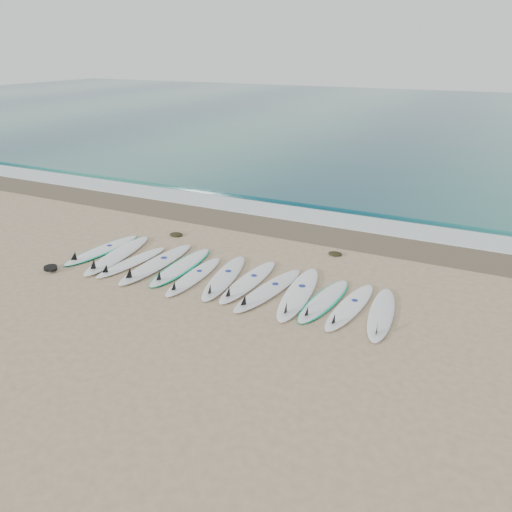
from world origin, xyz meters
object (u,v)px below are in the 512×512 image
at_px(surfboard_12, 381,314).
at_px(surfboard_0, 102,250).
at_px(leash_coil, 51,268).
at_px(surfboard_6, 224,278).

bearing_deg(surfboard_12, surfboard_0, 171.85).
xyz_separation_m(surfboard_12, leash_coil, (-7.93, -1.30, -0.00)).
bearing_deg(leash_coil, surfboard_6, 18.48).
height_order(surfboard_0, leash_coil, surfboard_0).
xyz_separation_m(surfboard_6, surfboard_12, (3.78, -0.09, -0.01)).
height_order(surfboard_0, surfboard_12, surfboard_0).
distance_m(surfboard_12, leash_coil, 8.04).
relative_size(surfboard_12, leash_coil, 5.33).
bearing_deg(surfboard_6, leash_coil, -171.39).
bearing_deg(surfboard_6, surfboard_12, -11.20).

